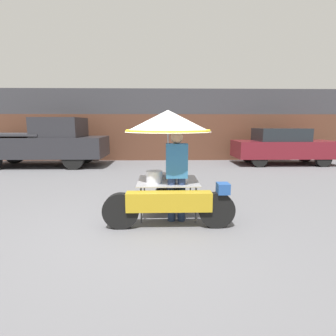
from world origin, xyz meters
name	(u,v)px	position (x,y,z in m)	size (l,w,h in m)	color
ground_plane	(148,227)	(0.00, 0.00, 0.00)	(36.00, 36.00, 0.00)	slate
shopfront_building	(157,125)	(0.00, 9.36, 1.68)	(28.00, 2.06, 3.38)	#38383D
vendor_motorcycle_cart	(168,139)	(0.36, 0.53, 1.48)	(2.24, 1.61, 2.01)	black
vendor_person	(177,172)	(0.50, 0.28, 0.92)	(0.38, 0.22, 1.63)	navy
parked_car	(283,146)	(5.53, 6.89, 0.80)	(4.29, 1.64, 1.56)	black
pickup_truck	(44,143)	(-4.61, 6.67, 0.98)	(5.27, 2.00, 2.00)	black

